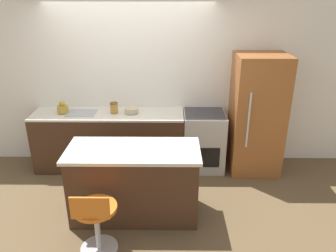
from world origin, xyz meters
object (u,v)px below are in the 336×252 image
at_px(stool_chair, 96,221).
at_px(mixing_bowl, 131,110).
at_px(refrigerator, 257,115).
at_px(oven_range, 203,141).
at_px(kettle, 63,108).

relative_size(stool_chair, mixing_bowl, 4.00).
distance_m(stool_chair, mixing_bowl, 1.98).
bearing_deg(refrigerator, mixing_bowl, 178.44).
xyz_separation_m(refrigerator, mixing_bowl, (-1.90, 0.05, 0.05)).
relative_size(oven_range, stool_chair, 1.13).
height_order(refrigerator, stool_chair, refrigerator).
relative_size(stool_chair, kettle, 4.38).
xyz_separation_m(oven_range, refrigerator, (0.78, -0.04, 0.45)).
relative_size(oven_range, mixing_bowl, 4.53).
distance_m(refrigerator, kettle, 2.94).
relative_size(refrigerator, stool_chair, 2.24).
bearing_deg(stool_chair, oven_range, 55.32).
relative_size(oven_range, kettle, 4.96).
xyz_separation_m(refrigerator, stool_chair, (-2.08, -1.84, -0.51)).
height_order(refrigerator, mixing_bowl, refrigerator).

